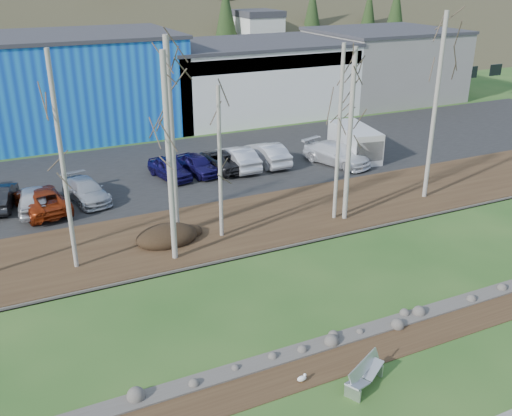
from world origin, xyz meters
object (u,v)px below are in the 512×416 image
seagull (302,378)px  car_5 (238,158)px  car_2 (41,200)px  car_9 (197,164)px  car_1 (0,197)px  car_6 (223,159)px  car_7 (337,154)px  bench_damaged (364,375)px  car_8 (267,154)px  van_white (356,143)px  car_3 (86,191)px  car_4 (170,168)px  car_0 (34,199)px

seagull → car_5: (7.07, 21.56, 0.76)m
car_2 → car_9: car_2 is taller
car_9 → car_1: bearing=171.5°
car_6 → car_9: car_6 is taller
car_5 → car_7: (6.83, -2.20, -0.02)m
car_2 → car_6: car_2 is taller
bench_damaged → car_6: 23.31m
bench_damaged → car_7: car_7 is taller
car_8 → car_1: bearing=1.7°
car_8 → van_white: size_ratio=0.86×
car_7 → car_3: bearing=158.8°
car_5 → car_4: bearing=-1.4°
car_8 → car_3: bearing=7.0°
bench_damaged → car_6: car_6 is taller
car_9 → van_white: size_ratio=0.73×
bench_damaged → car_2: car_2 is taller
car_1 → car_7: (22.40, -1.66, 0.07)m
bench_damaged → car_2: 22.01m
car_4 → van_white: 14.00m
car_2 → van_white: (22.37, 0.70, 0.43)m
bench_damaged → car_8: bearing=44.8°
car_2 → seagull: bearing=98.6°
car_1 → car_7: car_7 is taller
car_9 → car_0: bearing=179.2°
car_1 → car_2: 2.70m
car_5 → car_6: (-0.96, 0.33, -0.08)m
seagull → car_2: bearing=94.3°
bench_damaged → car_0: 22.39m
car_4 → car_7: bearing=-22.6°
car_6 → car_4: bearing=0.6°
car_0 → car_9: car_0 is taller
car_1 → car_6: size_ratio=0.84×
car_3 → car_1: bearing=156.2°
car_2 → car_4: car_2 is taller
car_5 → car_0: bearing=7.9°
car_8 → car_0: bearing=6.8°
car_0 → car_1: bearing=-32.8°
bench_damaged → car_0: size_ratio=0.45×
car_3 → car_8: size_ratio=0.95×
car_2 → car_6: (12.46, 2.49, -0.01)m
car_5 → car_2: bearing=9.2°
car_4 → car_8: bearing=-12.4°
car_0 → car_4: bearing=-162.1°
car_7 → car_8: (-4.49, 2.20, 0.02)m
car_3 → bench_damaged: bearing=-86.4°
car_9 → bench_damaged: bearing=-107.1°
car_2 → car_4: bearing=-174.4°
seagull → car_8: bearing=52.6°
seagull → car_6: size_ratio=0.08×
bench_damaged → car_4: car_4 is taller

